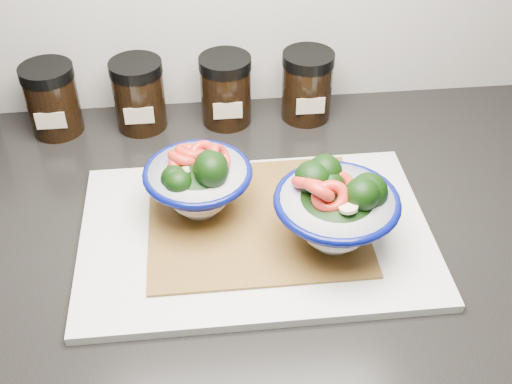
{
  "coord_description": "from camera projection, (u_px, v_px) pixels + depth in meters",
  "views": [
    {
      "loc": [
        0.12,
        0.81,
        1.48
      ],
      "look_at": [
        0.18,
        1.43,
        0.96
      ],
      "focal_mm": 45.0,
      "sensor_mm": 36.0,
      "label": 1
    }
  ],
  "objects": [
    {
      "name": "countertop",
      "position": [
        120.0,
        237.0,
        0.86
      ],
      "size": [
        3.5,
        0.6,
        0.04
      ],
      "primitive_type": "cube",
      "color": "black",
      "rests_on": "cabinet"
    },
    {
      "name": "spice_jar_c",
      "position": [
        52.0,
        99.0,
        0.99
      ],
      "size": [
        0.08,
        0.08,
        0.11
      ],
      "color": "black",
      "rests_on": "countertop"
    },
    {
      "name": "bowl_right",
      "position": [
        336.0,
        209.0,
        0.78
      ],
      "size": [
        0.15,
        0.15,
        0.12
      ],
      "rotation": [
        0.0,
        0.0,
        -0.37
      ],
      "color": "white",
      "rests_on": "bamboo_mat"
    },
    {
      "name": "bowl_left",
      "position": [
        199.0,
        182.0,
        0.83
      ],
      "size": [
        0.14,
        0.14,
        0.11
      ],
      "rotation": [
        0.0,
        0.0,
        -0.11
      ],
      "color": "white",
      "rests_on": "bamboo_mat"
    },
    {
      "name": "spice_jar_e",
      "position": [
        226.0,
        90.0,
        1.01
      ],
      "size": [
        0.08,
        0.08,
        0.11
      ],
      "color": "black",
      "rests_on": "countertop"
    },
    {
      "name": "spice_jar_d",
      "position": [
        139.0,
        95.0,
        1.0
      ],
      "size": [
        0.08,
        0.08,
        0.11
      ],
      "color": "black",
      "rests_on": "countertop"
    },
    {
      "name": "cutting_board",
      "position": [
        256.0,
        234.0,
        0.83
      ],
      "size": [
        0.45,
        0.3,
        0.01
      ],
      "primitive_type": "cube",
      "color": "silver",
      "rests_on": "countertop"
    },
    {
      "name": "bamboo_mat",
      "position": [
        256.0,
        219.0,
        0.84
      ],
      "size": [
        0.28,
        0.24,
        0.0
      ],
      "primitive_type": "cube",
      "color": "olive",
      "rests_on": "cutting_board"
    },
    {
      "name": "spice_jar_f",
      "position": [
        307.0,
        86.0,
        1.02
      ],
      "size": [
        0.08,
        0.08,
        0.11
      ],
      "color": "black",
      "rests_on": "countertop"
    }
  ]
}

